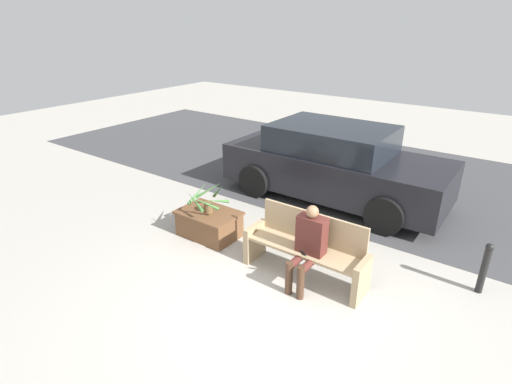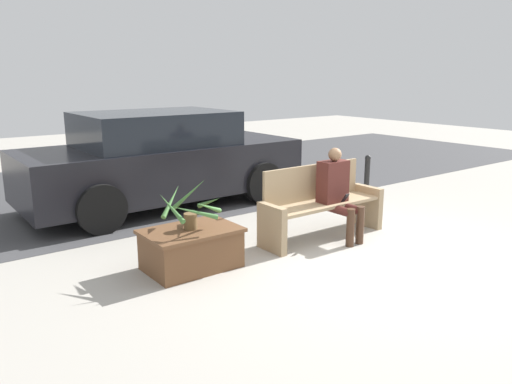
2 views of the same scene
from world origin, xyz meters
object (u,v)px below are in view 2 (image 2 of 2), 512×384
(planter_box, at_px, (191,247))
(parked_car, at_px, (161,160))
(bench, at_px, (320,203))
(bollard_post, at_px, (367,176))
(person_seated, at_px, (338,190))
(potted_plant, at_px, (191,209))

(planter_box, relative_size, parked_car, 0.23)
(bench, bearing_deg, bollard_post, 26.06)
(bollard_post, bearing_deg, parked_car, 150.91)
(planter_box, xyz_separation_m, parked_car, (1.01, 2.72, 0.52))
(person_seated, height_order, planter_box, person_seated)
(bench, xyz_separation_m, parked_car, (-0.93, 2.77, 0.31))
(potted_plant, distance_m, bollard_post, 4.23)
(person_seated, relative_size, parked_car, 0.27)
(potted_plant, bearing_deg, person_seated, -6.33)
(parked_car, bearing_deg, person_seated, -70.54)
(potted_plant, bearing_deg, planter_box, 84.17)
(bench, relative_size, person_seated, 1.53)
(planter_box, distance_m, potted_plant, 0.44)
(person_seated, distance_m, planter_box, 2.11)
(planter_box, height_order, bollard_post, bollard_post)
(planter_box, bearing_deg, person_seated, -6.72)
(potted_plant, bearing_deg, bench, -1.12)
(person_seated, xyz_separation_m, bollard_post, (2.03, 1.24, -0.26))
(bench, distance_m, parked_car, 2.93)
(planter_box, distance_m, bollard_post, 4.21)
(person_seated, distance_m, bollard_post, 2.40)
(person_seated, bearing_deg, parked_car, 109.46)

